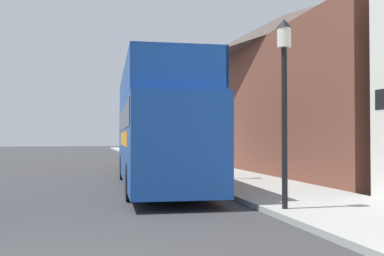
# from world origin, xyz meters

# --- Properties ---
(ground_plane) EXTENTS (144.00, 144.00, 0.00)m
(ground_plane) POSITION_xyz_m (0.00, 21.00, 0.00)
(ground_plane) COLOR #333335
(sidewalk) EXTENTS (3.67, 108.00, 0.14)m
(sidewalk) POSITION_xyz_m (6.72, 18.00, 0.07)
(sidewalk) COLOR #999993
(sidewalk) RESTS_ON ground_plane
(brick_terrace_rear) EXTENTS (6.00, 22.41, 8.64)m
(brick_terrace_rear) POSITION_xyz_m (11.55, 17.39, 4.32)
(brick_terrace_rear) COLOR brown
(brick_terrace_rear) RESTS_ON ground_plane
(tour_bus) EXTENTS (2.99, 11.10, 4.08)m
(tour_bus) POSITION_xyz_m (3.32, 10.25, 1.87)
(tour_bus) COLOR #19479E
(tour_bus) RESTS_ON ground_plane
(parked_car_ahead_of_bus) EXTENTS (1.96, 4.44, 1.50)m
(parked_car_ahead_of_bus) POSITION_xyz_m (3.73, 19.04, 0.71)
(parked_car_ahead_of_bus) COLOR maroon
(parked_car_ahead_of_bus) RESTS_ON ground_plane
(lamp_post_nearest) EXTENTS (0.35, 0.35, 4.38)m
(lamp_post_nearest) POSITION_xyz_m (5.27, 3.96, 3.18)
(lamp_post_nearest) COLOR black
(lamp_post_nearest) RESTS_ON sidewalk
(lamp_post_second) EXTENTS (0.35, 0.35, 4.99)m
(lamp_post_second) POSITION_xyz_m (5.29, 11.41, 3.55)
(lamp_post_second) COLOR black
(lamp_post_second) RESTS_ON sidewalk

